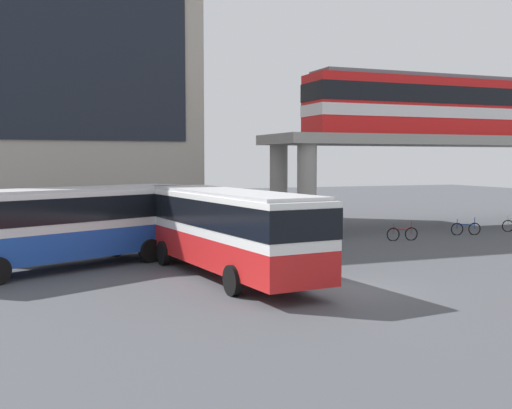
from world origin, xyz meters
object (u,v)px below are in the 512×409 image
at_px(bicycle_blue, 466,229).
at_px(bicycle_red, 402,234).
at_px(train, 472,107).
at_px(pedestrian_at_kerb, 339,224).
at_px(bus_secondary, 68,219).
at_px(bus_main, 227,223).

height_order(bicycle_blue, bicycle_red, same).
height_order(train, pedestrian_at_kerb, train).
bearing_deg(pedestrian_at_kerb, bicycle_blue, -8.67).
bearing_deg(bicycle_red, bus_secondary, -171.99).
bearing_deg(bicycle_blue, bicycle_red, -170.63).
xyz_separation_m(train, pedestrian_at_kerb, (-11.61, -3.35, -6.99)).
distance_m(train, bicycle_red, 12.74).
height_order(bus_main, bicycle_blue, bus_main).
height_order(bus_secondary, bicycle_red, bus_secondary).
bearing_deg(bicycle_blue, pedestrian_at_kerb, 171.33).
relative_size(bus_secondary, bicycle_red, 6.21).
distance_m(bicycle_blue, bicycle_red, 4.93).
bearing_deg(bus_main, bicycle_blue, 23.17).
bearing_deg(bicycle_red, bicycle_blue, 9.37).
relative_size(train, bus_main, 2.09).
relative_size(bus_main, bicycle_red, 6.34).
xyz_separation_m(bicycle_red, pedestrian_at_kerb, (-2.75, 1.96, 0.45)).
bearing_deg(train, bicycle_red, -149.05).
xyz_separation_m(bicycle_blue, pedestrian_at_kerb, (-7.62, 1.16, 0.45)).
distance_m(bicycle_red, pedestrian_at_kerb, 3.41).
bearing_deg(bicycle_blue, bus_main, -156.83).
bearing_deg(bus_secondary, train, 16.46).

